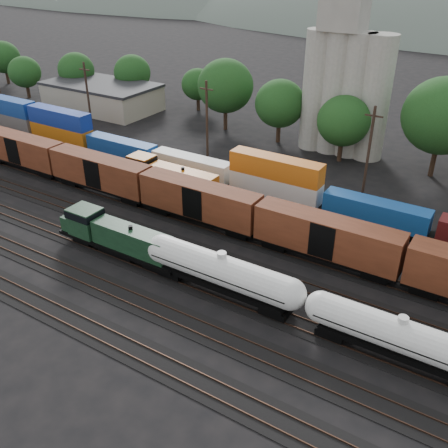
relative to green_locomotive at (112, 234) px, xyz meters
The scene contains 12 objects.
ground 8.06m from the green_locomotive, 40.39° to the left, with size 600.00×600.00×0.00m, color black.
tracks 8.04m from the green_locomotive, 40.39° to the left, with size 180.00×33.20×0.20m.
green_locomotive is the anchor object (origin of this frame).
tank_car_a 13.43m from the green_locomotive, ahead, with size 16.52×2.96×4.33m.
tank_car_b 29.46m from the green_locomotive, ahead, with size 15.43×2.76×4.04m.
orange_locomotive 15.68m from the green_locomotive, 106.91° to the left, with size 16.02×2.67×4.00m.
boxcar_string 15.50m from the green_locomotive, 40.25° to the left, with size 153.60×2.90×4.20m.
container_wall 21.48m from the green_locomotive, 111.40° to the left, with size 160.00×2.60×5.80m.
grain_silo 42.95m from the green_locomotive, 77.40° to the left, with size 13.40×5.00×29.00m.
industrial_sheds 42.15m from the green_locomotive, 72.74° to the left, with size 119.38×17.26×5.10m.
tree_band 46.57m from the green_locomotive, 63.36° to the left, with size 165.33×18.61×14.54m.
utility_poles 27.91m from the green_locomotive, 77.72° to the left, with size 122.20×0.36×12.00m.
Camera 1 is at (27.57, -36.69, 28.49)m, focal length 40.00 mm.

